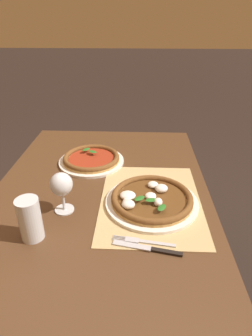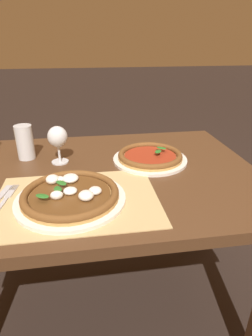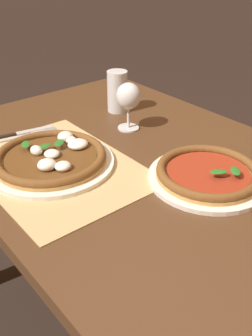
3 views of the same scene
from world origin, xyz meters
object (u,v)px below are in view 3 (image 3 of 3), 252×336
(pint_glass, at_px, (117,92))
(fork, at_px, (28,135))
(pizza_far, at_px, (208,174))
(pizza_near, at_px, (51,158))
(votive_candle, at_px, (120,82))
(wine_glass, at_px, (128,98))
(knife, at_px, (20,133))

(pint_glass, xyz_separation_m, fork, (-0.01, -0.35, -0.06))
(pizza_far, bearing_deg, pizza_near, -139.50)
(fork, bearing_deg, votive_candle, 109.06)
(pizza_far, relative_size, pint_glass, 2.14)
(wine_glass, height_order, knife, wine_glass)
(pint_glass, bearing_deg, pizza_near, -63.15)
(pizza_far, height_order, pint_glass, pint_glass)
(pizza_near, bearing_deg, wine_glass, 99.30)
(fork, bearing_deg, pizza_far, 24.72)
(pint_glass, distance_m, knife, 0.37)
(wine_glass, bearing_deg, pizza_near, -80.70)
(knife, bearing_deg, fork, 21.38)
(votive_candle, bearing_deg, wine_glass, -34.83)
(pizza_near, height_order, wine_glass, wine_glass)
(pizza_near, xyz_separation_m, pint_glass, (-0.19, 0.38, 0.05))
(votive_candle, bearing_deg, knife, -74.08)
(wine_glass, xyz_separation_m, votive_candle, (-0.33, 0.23, -0.08))
(pizza_near, height_order, pizza_far, pizza_near)
(pizza_far, xyz_separation_m, votive_candle, (-0.71, 0.27, 0.01))
(pizza_near, relative_size, wine_glass, 2.25)
(votive_candle, bearing_deg, fork, -70.94)
(pizza_near, distance_m, pint_glass, 0.43)
(pizza_far, height_order, wine_glass, wine_glass)
(pizza_near, height_order, votive_candle, votive_candle)
(pint_glass, xyz_separation_m, knife, (-0.04, -0.36, -0.06))
(wine_glass, relative_size, pint_glass, 1.07)
(knife, bearing_deg, wine_glass, 58.47)
(pizza_far, distance_m, votive_candle, 0.76)
(pizza_near, relative_size, pint_glass, 2.40)
(fork, bearing_deg, pizza_near, -8.78)
(pizza_near, xyz_separation_m, fork, (-0.21, 0.03, -0.02))
(pizza_far, bearing_deg, fork, -155.28)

